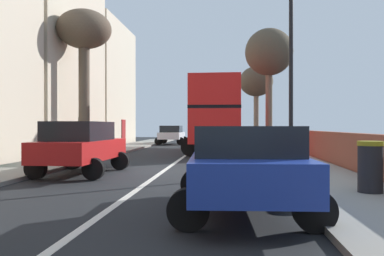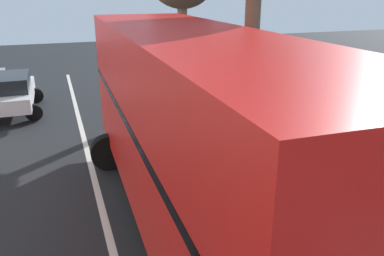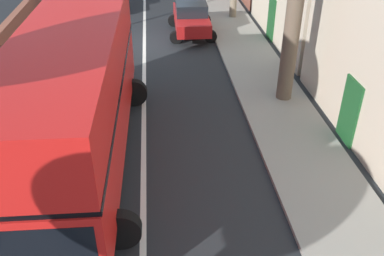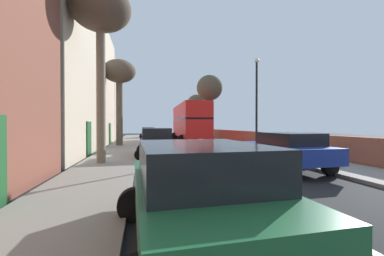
# 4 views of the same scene
# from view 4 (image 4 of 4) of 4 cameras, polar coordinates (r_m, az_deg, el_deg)

# --- Properties ---
(ground_plane) EXTENTS (84.00, 84.00, 0.00)m
(ground_plane) POSITION_cam_4_polar(r_m,az_deg,el_deg) (15.96, 0.39, -6.08)
(ground_plane) COLOR black
(road_centre_line) EXTENTS (0.16, 54.00, 0.01)m
(road_centre_line) POSITION_cam_4_polar(r_m,az_deg,el_deg) (15.96, 0.39, -6.07)
(road_centre_line) COLOR silver
(road_centre_line) RESTS_ON ground
(sidewalk_left) EXTENTS (2.60, 60.00, 0.12)m
(sidewalk_left) POSITION_cam_4_polar(r_m,az_deg,el_deg) (15.69, -17.50, -6.00)
(sidewalk_left) COLOR gray
(sidewalk_left) RESTS_ON ground
(sidewalk_right) EXTENTS (2.60, 60.00, 0.12)m
(sidewalk_right) POSITION_cam_4_polar(r_m,az_deg,el_deg) (17.63, 16.23, -5.27)
(sidewalk_right) COLOR gray
(sidewalk_right) RESTS_ON ground
(terraced_houses_left) EXTENTS (4.07, 47.62, 10.88)m
(terraced_houses_left) POSITION_cam_4_polar(r_m,az_deg,el_deg) (16.73, -30.19, 12.11)
(terraced_houses_left) COLOR #9E6647
(terraced_houses_left) RESTS_ON ground
(boundary_wall_right) EXTENTS (0.36, 54.00, 1.33)m
(boundary_wall_right) POSITION_cam_4_polar(r_m,az_deg,el_deg) (18.35, 20.53, -3.16)
(boundary_wall_right) COLOR brown
(boundary_wall_right) RESTS_ON ground
(double_decker_bus) EXTENTS (3.71, 10.23, 4.06)m
(double_decker_bus) POSITION_cam_4_polar(r_m,az_deg,el_deg) (25.98, -0.53, 1.70)
(double_decker_bus) COLOR red
(double_decker_bus) RESTS_ON ground
(parked_car_blue_right_0) EXTENTS (2.61, 4.39, 1.56)m
(parked_car_blue_right_0) POSITION_cam_4_polar(r_m,az_deg,el_deg) (10.67, 21.42, -4.56)
(parked_car_blue_right_0) COLOR #1E389E
(parked_car_blue_right_0) RESTS_ON ground
(parked_car_green_left_1) EXTENTS (2.57, 4.16, 1.60)m
(parked_car_green_left_1) POSITION_cam_4_polar(r_m,az_deg,el_deg) (3.72, 1.19, -14.10)
(parked_car_green_left_1) COLOR #1E6038
(parked_car_green_left_1) RESTS_ON ground
(parked_car_red_left_2) EXTENTS (2.44, 4.44, 1.70)m
(parked_car_red_left_2) POSITION_cam_4_polar(r_m,az_deg,el_deg) (14.32, -8.42, -3.00)
(parked_car_red_left_2) COLOR #AD1919
(parked_car_red_left_2) RESTS_ON ground
(parked_car_white_left_4) EXTENTS (2.48, 4.26, 1.59)m
(parked_car_white_left_4) POSITION_cam_4_polar(r_m,az_deg,el_deg) (35.46, -10.33, -0.93)
(parked_car_white_left_4) COLOR silver
(parked_car_white_left_4) RESTS_ON ground
(street_tree_left_0) EXTENTS (2.86, 2.86, 7.55)m
(street_tree_left_0) POSITION_cam_4_polar(r_m,az_deg,el_deg) (22.72, -16.80, 11.80)
(street_tree_left_0) COLOR brown
(street_tree_left_0) RESTS_ON sidewalk_left
(street_tree_right_1) EXTENTS (2.72, 2.72, 6.29)m
(street_tree_right_1) POSITION_cam_4_polar(r_m,az_deg,el_deg) (35.67, 1.13, 5.78)
(street_tree_right_1) COLOR #7A6B56
(street_tree_right_1) RESTS_ON sidewalk_right
(street_tree_right_3) EXTENTS (3.26, 3.26, 8.11)m
(street_tree_right_3) POSITION_cam_4_polar(r_m,az_deg,el_deg) (31.01, 4.17, 9.21)
(street_tree_right_3) COLOR brown
(street_tree_right_3) RESTS_ON sidewalk_right
(street_tree_left_4) EXTENTS (2.78, 2.78, 8.18)m
(street_tree_left_4) POSITION_cam_4_polar(r_m,az_deg,el_deg) (13.04, -20.78, 23.92)
(street_tree_left_4) COLOR #7A6B56
(street_tree_left_4) RESTS_ON sidewalk_left
(lamppost_right) EXTENTS (0.32, 0.32, 6.31)m
(lamppost_right) POSITION_cam_4_polar(r_m,az_deg,el_deg) (17.08, 15.00, 7.14)
(lamppost_right) COLOR black
(lamppost_right) RESTS_ON sidewalk_right
(litter_bin_right) EXTENTS (0.55, 0.55, 1.12)m
(litter_bin_right) POSITION_cam_4_polar(r_m,az_deg,el_deg) (13.76, 27.18, -4.36)
(litter_bin_right) COLOR black
(litter_bin_right) RESTS_ON sidewalk_right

